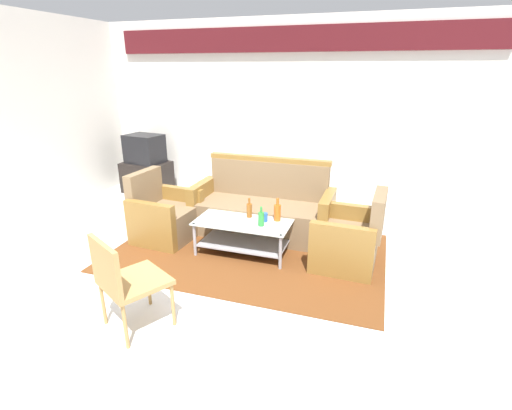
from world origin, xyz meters
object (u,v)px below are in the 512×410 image
(armchair_right, at_px, (349,241))
(bottle_brown, at_px, (249,210))
(coffee_table, at_px, (244,231))
(armchair_left, at_px, (164,217))
(cup, at_px, (264,217))
(bottle_orange, at_px, (277,212))
(wicker_chair, at_px, (123,277))
(tv_stand, at_px, (147,177))
(television, at_px, (145,149))
(bottle_green, at_px, (261,219))
(couch, at_px, (263,210))

(armchair_right, height_order, bottle_brown, armchair_right)
(armchair_right, relative_size, coffee_table, 0.77)
(armchair_left, bearing_deg, cup, 93.06)
(bottle_orange, distance_m, wicker_chair, 1.92)
(tv_stand, relative_size, wicker_chair, 0.95)
(coffee_table, relative_size, tv_stand, 1.38)
(television, bearing_deg, bottle_green, 154.92)
(bottle_brown, bearing_deg, couch, 89.11)
(television, bearing_deg, tv_stand, 90.00)
(bottle_orange, distance_m, television, 3.24)
(armchair_right, xyz_separation_m, bottle_brown, (-1.17, 0.03, 0.21))
(bottle_brown, bearing_deg, tv_stand, 147.02)
(armchair_left, height_order, television, television)
(armchair_left, height_order, armchair_right, same)
(bottle_brown, xyz_separation_m, tv_stand, (-2.46, 1.60, -0.24))
(couch, distance_m, armchair_left, 1.26)
(coffee_table, distance_m, wicker_chair, 1.70)
(armchair_left, height_order, coffee_table, armchair_left)
(television, relative_size, wicker_chair, 0.79)
(wicker_chair, bearing_deg, bottle_orange, 94.13)
(bottle_brown, relative_size, television, 0.35)
(television, distance_m, wicker_chair, 3.92)
(armchair_left, height_order, bottle_green, armchair_left)
(couch, relative_size, wicker_chair, 2.15)
(armchair_left, height_order, bottle_brown, armchair_left)
(bottle_brown, xyz_separation_m, wicker_chair, (-0.46, -1.75, -0.00))
(bottle_orange, bearing_deg, armchair_right, -1.88)
(bottle_green, distance_m, television, 3.24)
(bottle_green, xyz_separation_m, wicker_chair, (-0.67, -1.54, -0.00))
(cup, distance_m, television, 3.16)
(bottle_brown, distance_m, cup, 0.22)
(armchair_left, distance_m, bottle_green, 1.36)
(bottle_orange, xyz_separation_m, wicker_chair, (-0.80, -1.75, -0.02))
(armchair_right, xyz_separation_m, bottle_green, (-0.95, -0.18, 0.21))
(couch, height_order, tv_stand, couch)
(cup, bearing_deg, wicker_chair, -111.50)
(armchair_right, distance_m, tv_stand, 3.98)
(coffee_table, relative_size, bottle_green, 4.88)
(couch, bearing_deg, bottle_brown, 89.43)
(couch, bearing_deg, bottle_orange, 123.80)
(armchair_right, bearing_deg, television, 68.61)
(armchair_left, relative_size, tv_stand, 1.06)
(bottle_brown, bearing_deg, cup, -19.42)
(bottle_brown, distance_m, bottle_orange, 0.34)
(couch, height_order, bottle_brown, couch)
(couch, bearing_deg, cup, 109.30)
(wicker_chair, bearing_deg, armchair_right, 75.32)
(armchair_right, height_order, bottle_green, armchair_right)
(bottle_orange, bearing_deg, cup, -151.95)
(bottle_green, bearing_deg, cup, 92.47)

